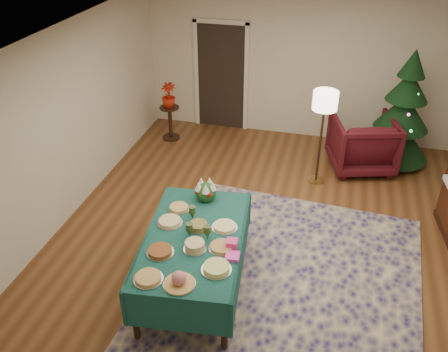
% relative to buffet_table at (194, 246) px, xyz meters
% --- Properties ---
extents(room_shell, '(7.00, 7.00, 7.00)m').
position_rel_buffet_table_xyz_m(room_shell, '(0.76, 0.98, 0.74)').
color(room_shell, '#593319').
rests_on(room_shell, ground).
extents(doorway, '(1.08, 0.04, 2.16)m').
position_rel_buffet_table_xyz_m(doorway, '(-0.84, 4.47, 0.48)').
color(doorway, black).
rests_on(doorway, ground).
extents(rug, '(3.51, 4.43, 0.02)m').
position_rel_buffet_table_xyz_m(rug, '(1.06, 0.05, -0.60)').
color(rug, '#1A1654').
rests_on(rug, ground).
extents(buffet_table, '(1.36, 2.08, 0.77)m').
position_rel_buffet_table_xyz_m(buffet_table, '(0.00, 0.00, 0.00)').
color(buffet_table, black).
rests_on(buffet_table, ground).
extents(platter_0, '(0.31, 0.31, 0.05)m').
position_rel_buffet_table_xyz_m(platter_0, '(-0.24, -0.79, 0.17)').
color(platter_0, silver).
rests_on(platter_0, buffet_table).
extents(platter_1, '(0.34, 0.34, 0.17)m').
position_rel_buffet_table_xyz_m(platter_1, '(0.09, -0.78, 0.22)').
color(platter_1, silver).
rests_on(platter_1, buffet_table).
extents(platter_2, '(0.33, 0.33, 0.06)m').
position_rel_buffet_table_xyz_m(platter_2, '(0.40, -0.48, 0.18)').
color(platter_2, silver).
rests_on(platter_2, buffet_table).
extents(platter_3, '(0.31, 0.31, 0.05)m').
position_rel_buffet_table_xyz_m(platter_3, '(-0.27, -0.37, 0.18)').
color(platter_3, silver).
rests_on(platter_3, buffet_table).
extents(platter_4, '(0.26, 0.26, 0.10)m').
position_rel_buffet_table_xyz_m(platter_4, '(0.08, -0.22, 0.20)').
color(platter_4, silver).
rests_on(platter_4, buffet_table).
extents(platter_5, '(0.30, 0.30, 0.04)m').
position_rel_buffet_table_xyz_m(platter_5, '(0.36, -0.13, 0.17)').
color(platter_5, silver).
rests_on(platter_5, buffet_table).
extents(platter_6, '(0.31, 0.31, 0.05)m').
position_rel_buffet_table_xyz_m(platter_6, '(-0.35, 0.16, 0.18)').
color(platter_6, silver).
rests_on(platter_6, buffet_table).
extents(platter_7, '(0.25, 0.25, 0.07)m').
position_rel_buffet_table_xyz_m(platter_7, '(0.01, 0.15, 0.19)').
color(platter_7, silver).
rests_on(platter_7, buffet_table).
extents(platter_8, '(0.31, 0.31, 0.04)m').
position_rel_buffet_table_xyz_m(platter_8, '(0.30, 0.24, 0.17)').
color(platter_8, silver).
rests_on(platter_8, buffet_table).
extents(platter_9, '(0.27, 0.27, 0.04)m').
position_rel_buffet_table_xyz_m(platter_9, '(-0.35, 0.47, 0.17)').
color(platter_9, silver).
rests_on(platter_9, buffet_table).
extents(goblet_0, '(0.08, 0.08, 0.18)m').
position_rel_buffet_table_xyz_m(goblet_0, '(-0.12, 0.32, 0.25)').
color(goblet_0, '#2D471E').
rests_on(goblet_0, buffet_table).
extents(goblet_1, '(0.08, 0.08, 0.18)m').
position_rel_buffet_table_xyz_m(goblet_1, '(0.16, -0.00, 0.25)').
color(goblet_1, '#2D471E').
rests_on(goblet_1, buffet_table).
extents(goblet_2, '(0.08, 0.08, 0.18)m').
position_rel_buffet_table_xyz_m(goblet_2, '(-0.05, -0.01, 0.25)').
color(goblet_2, '#2D471E').
rests_on(goblet_2, buffet_table).
extents(napkin_stack, '(0.17, 0.17, 0.04)m').
position_rel_buffet_table_xyz_m(napkin_stack, '(0.52, -0.25, 0.17)').
color(napkin_stack, '#FC46CD').
rests_on(napkin_stack, buffet_table).
extents(gift_box, '(0.14, 0.14, 0.10)m').
position_rel_buffet_table_xyz_m(gift_box, '(0.47, -0.09, 0.20)').
color(gift_box, '#EA418F').
rests_on(gift_box, buffet_table).
extents(centerpiece, '(0.28, 0.28, 0.32)m').
position_rel_buffet_table_xyz_m(centerpiece, '(-0.08, 0.76, 0.29)').
color(centerpiece, '#1E4C1E').
rests_on(centerpiece, buffet_table).
extents(armchair, '(1.23, 1.19, 1.04)m').
position_rel_buffet_table_xyz_m(armchair, '(1.91, 3.44, -0.09)').
color(armchair, '#470F17').
rests_on(armchair, ground).
extents(floor_lamp, '(0.38, 0.38, 1.59)m').
position_rel_buffet_table_xyz_m(floor_lamp, '(1.23, 2.80, 0.73)').
color(floor_lamp, '#A57F3F').
rests_on(floor_lamp, ground).
extents(side_table, '(0.37, 0.37, 0.66)m').
position_rel_buffet_table_xyz_m(side_table, '(-1.65, 3.69, -0.29)').
color(side_table, black).
rests_on(side_table, ground).
extents(potted_plant, '(0.26, 0.47, 0.26)m').
position_rel_buffet_table_xyz_m(potted_plant, '(-1.65, 3.69, 0.17)').
color(potted_plant, '#AE1D0C').
rests_on(potted_plant, side_table).
extents(christmas_tree, '(1.38, 1.38, 2.03)m').
position_rel_buffet_table_xyz_m(christmas_tree, '(2.51, 3.83, 0.30)').
color(christmas_tree, black).
rests_on(christmas_tree, ground).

